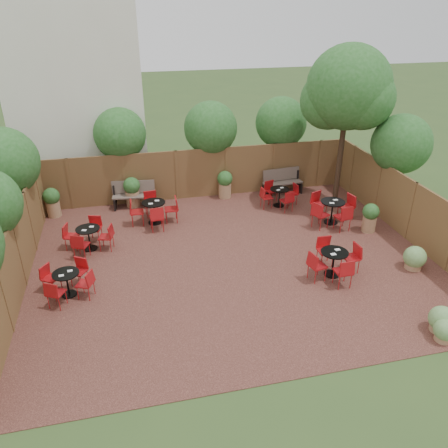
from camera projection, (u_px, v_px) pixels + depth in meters
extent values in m
plane|color=#354F23|center=(232.00, 259.00, 13.68)|extent=(80.00, 80.00, 0.00)
cube|color=#3B1E18|center=(232.00, 259.00, 13.67)|extent=(12.00, 10.00, 0.02)
cube|color=#4F301D|center=(202.00, 173.00, 17.56)|extent=(12.00, 0.08, 2.00)
cube|color=#4F301D|center=(18.00, 255.00, 12.00)|extent=(0.08, 10.00, 2.00)
cube|color=#4F301D|center=(411.00, 211.00, 14.44)|extent=(0.08, 10.00, 2.00)
cube|color=silver|center=(77.00, 87.00, 17.88)|extent=(5.00, 4.00, 8.00)
sphere|color=#1F531B|center=(3.00, 162.00, 13.73)|extent=(2.18, 2.18, 2.18)
sphere|color=#1F531B|center=(120.00, 134.00, 16.83)|extent=(1.98, 1.98, 1.98)
sphere|color=#1F531B|center=(211.00, 128.00, 17.44)|extent=(2.10, 2.10, 2.10)
sphere|color=#1F531B|center=(281.00, 123.00, 18.22)|extent=(2.10, 2.10, 2.10)
sphere|color=#1F531B|center=(401.00, 144.00, 15.55)|extent=(2.10, 2.10, 2.10)
cylinder|color=black|center=(341.00, 145.00, 16.39)|extent=(0.24, 0.24, 4.63)
sphere|color=#1F531B|center=(349.00, 87.00, 15.45)|extent=(2.96, 2.96, 2.96)
sphere|color=#1F531B|center=(329.00, 100.00, 15.92)|extent=(2.07, 2.07, 2.07)
sphere|color=#1F531B|center=(363.00, 98.00, 15.33)|extent=(2.16, 2.16, 2.16)
cube|color=brown|center=(134.00, 196.00, 16.85)|extent=(1.66, 0.68, 0.05)
cube|color=brown|center=(133.00, 187.00, 16.91)|extent=(1.62, 0.32, 0.49)
cube|color=black|center=(115.00, 204.00, 16.81)|extent=(0.12, 0.49, 0.43)
cube|color=black|center=(154.00, 200.00, 17.11)|extent=(0.12, 0.49, 0.43)
cube|color=brown|center=(283.00, 183.00, 18.06)|extent=(1.66, 0.65, 0.05)
cube|color=brown|center=(281.00, 174.00, 18.12)|extent=(1.62, 0.29, 0.49)
cube|color=black|center=(265.00, 190.00, 18.03)|extent=(0.11, 0.49, 0.43)
cube|color=black|center=(299.00, 187.00, 18.32)|extent=(0.11, 0.49, 0.43)
cylinder|color=black|center=(155.00, 222.00, 15.86)|extent=(0.48, 0.48, 0.03)
cylinder|color=black|center=(154.00, 213.00, 15.68)|extent=(0.05, 0.05, 0.76)
cylinder|color=black|center=(153.00, 203.00, 15.51)|extent=(0.83, 0.83, 0.03)
cube|color=white|center=(157.00, 201.00, 15.60)|extent=(0.15, 0.11, 0.02)
cube|color=white|center=(151.00, 204.00, 15.36)|extent=(0.15, 0.11, 0.02)
cylinder|color=black|center=(279.00, 205.00, 17.16)|extent=(0.42, 0.42, 0.03)
cylinder|color=black|center=(279.00, 197.00, 17.01)|extent=(0.05, 0.05, 0.67)
cylinder|color=black|center=(280.00, 189.00, 16.85)|extent=(0.72, 0.72, 0.03)
cube|color=white|center=(282.00, 188.00, 16.93)|extent=(0.15, 0.11, 0.01)
cube|color=white|center=(278.00, 190.00, 16.72)|extent=(0.15, 0.11, 0.01)
cylinder|color=black|center=(332.00, 274.00, 12.89)|extent=(0.45, 0.45, 0.03)
cylinder|color=black|center=(333.00, 263.00, 12.72)|extent=(0.05, 0.05, 0.72)
cylinder|color=black|center=(335.00, 252.00, 12.55)|extent=(0.79, 0.79, 0.03)
cube|color=white|center=(337.00, 250.00, 12.64)|extent=(0.15, 0.11, 0.02)
cube|color=white|center=(333.00, 254.00, 12.41)|extent=(0.15, 0.11, 0.02)
cylinder|color=black|center=(331.00, 222.00, 15.88)|extent=(0.49, 0.49, 0.03)
cylinder|color=black|center=(332.00, 212.00, 15.70)|extent=(0.06, 0.06, 0.78)
cylinder|color=black|center=(333.00, 202.00, 15.52)|extent=(0.84, 0.84, 0.03)
cube|color=white|center=(336.00, 200.00, 15.61)|extent=(0.18, 0.15, 0.02)
cube|color=white|center=(332.00, 203.00, 15.37)|extent=(0.18, 0.15, 0.02)
cylinder|color=black|center=(69.00, 294.00, 12.02)|extent=(0.41, 0.41, 0.03)
cylinder|color=black|center=(67.00, 284.00, 11.87)|extent=(0.05, 0.05, 0.65)
cylinder|color=black|center=(65.00, 274.00, 11.71)|extent=(0.71, 0.71, 0.03)
cube|color=white|center=(70.00, 271.00, 11.79)|extent=(0.16, 0.14, 0.01)
cube|color=white|center=(61.00, 276.00, 11.59)|extent=(0.16, 0.14, 0.01)
cylinder|color=black|center=(91.00, 248.00, 14.21)|extent=(0.44, 0.44, 0.03)
cylinder|color=black|center=(89.00, 239.00, 14.05)|extent=(0.05, 0.05, 0.69)
cylinder|color=black|center=(88.00, 229.00, 13.89)|extent=(0.75, 0.75, 0.03)
cube|color=white|center=(92.00, 227.00, 13.97)|extent=(0.16, 0.13, 0.01)
cube|color=white|center=(84.00, 230.00, 13.76)|extent=(0.16, 0.13, 0.01)
cylinder|color=#976E4B|center=(133.00, 198.00, 17.04)|extent=(0.52, 0.52, 0.60)
sphere|color=#1F531B|center=(132.00, 186.00, 16.80)|extent=(0.63, 0.63, 0.63)
cylinder|color=#976E4B|center=(225.00, 190.00, 17.79)|extent=(0.50, 0.50, 0.57)
sphere|color=#1F531B|center=(225.00, 178.00, 17.55)|extent=(0.60, 0.60, 0.60)
cylinder|color=#976E4B|center=(54.00, 209.00, 16.25)|extent=(0.50, 0.50, 0.57)
sphere|color=#1F531B|center=(51.00, 196.00, 16.02)|extent=(0.60, 0.60, 0.60)
cylinder|color=#976E4B|center=(369.00, 224.00, 15.20)|extent=(0.46, 0.46, 0.53)
sphere|color=#1F531B|center=(371.00, 212.00, 14.98)|extent=(0.55, 0.55, 0.55)
cylinder|color=#976E4B|center=(440.00, 327.00, 10.68)|extent=(0.45, 0.45, 0.21)
sphere|color=#5F8A48|center=(442.00, 319.00, 10.56)|extent=(0.62, 0.62, 0.62)
cylinder|color=#976E4B|center=(443.00, 337.00, 10.39)|extent=(0.38, 0.38, 0.17)
sphere|color=#5F8A48|center=(445.00, 330.00, 10.29)|extent=(0.52, 0.52, 0.52)
cylinder|color=#976E4B|center=(413.00, 265.00, 13.16)|extent=(0.48, 0.48, 0.22)
sphere|color=#5F8A48|center=(415.00, 257.00, 13.04)|extent=(0.66, 0.66, 0.66)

